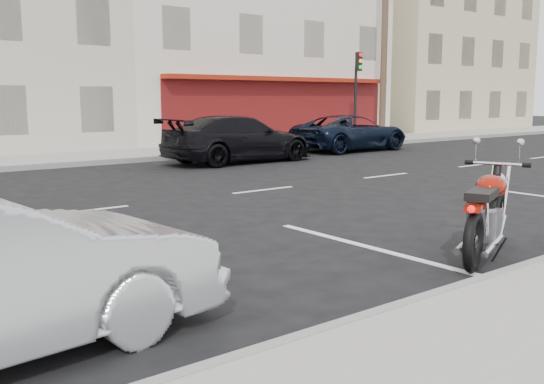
{
  "coord_description": "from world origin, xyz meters",
  "views": [
    {
      "loc": [
        -5.96,
        -10.43,
        2.0
      ],
      "look_at": [
        -1.2,
        -4.37,
        0.8
      ],
      "focal_mm": 40.0,
      "sensor_mm": 36.0,
      "label": 1
    }
  ],
  "objects_px": {
    "utility_pole": "(384,37)",
    "car_far": "(239,139)",
    "fire_hydrant": "(328,133)",
    "suv_far": "(351,133)",
    "traffic_light": "(357,85)",
    "motorcycle": "(498,206)"
  },
  "relations": [
    {
      "from": "motorcycle",
      "to": "car_far",
      "type": "distance_m",
      "value": 11.51
    },
    {
      "from": "suv_far",
      "to": "motorcycle",
      "type": "bearing_deg",
      "value": 140.28
    },
    {
      "from": "motorcycle",
      "to": "car_far",
      "type": "height_order",
      "value": "car_far"
    },
    {
      "from": "utility_pole",
      "to": "fire_hydrant",
      "type": "bearing_deg",
      "value": -178.36
    },
    {
      "from": "car_far",
      "to": "motorcycle",
      "type": "bearing_deg",
      "value": 161.58
    },
    {
      "from": "utility_pole",
      "to": "fire_hydrant",
      "type": "height_order",
      "value": "utility_pole"
    },
    {
      "from": "fire_hydrant",
      "to": "car_far",
      "type": "xyz_separation_m",
      "value": [
        -7.09,
        -3.42,
        0.2
      ]
    },
    {
      "from": "suv_far",
      "to": "fire_hydrant",
      "type": "bearing_deg",
      "value": -28.4
    },
    {
      "from": "car_far",
      "to": "traffic_light",
      "type": "bearing_deg",
      "value": -70.69
    },
    {
      "from": "traffic_light",
      "to": "car_far",
      "type": "distance_m",
      "value": 9.36
    },
    {
      "from": "car_far",
      "to": "suv_far",
      "type": "bearing_deg",
      "value": -83.36
    },
    {
      "from": "utility_pole",
      "to": "fire_hydrant",
      "type": "distance_m",
      "value": 5.48
    },
    {
      "from": "utility_pole",
      "to": "car_far",
      "type": "height_order",
      "value": "utility_pole"
    },
    {
      "from": "fire_hydrant",
      "to": "motorcycle",
      "type": "relative_size",
      "value": 0.33
    },
    {
      "from": "traffic_light",
      "to": "suv_far",
      "type": "xyz_separation_m",
      "value": [
        -2.79,
        -2.43,
        -1.88
      ]
    },
    {
      "from": "motorcycle",
      "to": "car_far",
      "type": "relative_size",
      "value": 0.44
    },
    {
      "from": "traffic_light",
      "to": "fire_hydrant",
      "type": "bearing_deg",
      "value": 173.64
    },
    {
      "from": "fire_hydrant",
      "to": "suv_far",
      "type": "distance_m",
      "value": 2.9
    },
    {
      "from": "fire_hydrant",
      "to": "traffic_light",
      "type": "bearing_deg",
      "value": -6.36
    },
    {
      "from": "motorcycle",
      "to": "car_far",
      "type": "bearing_deg",
      "value": 50.75
    },
    {
      "from": "utility_pole",
      "to": "suv_far",
      "type": "distance_m",
      "value": 6.84
    },
    {
      "from": "traffic_light",
      "to": "motorcycle",
      "type": "relative_size",
      "value": 1.74
    }
  ]
}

